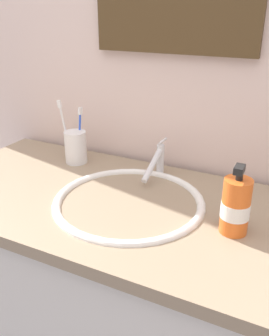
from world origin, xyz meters
The scene contains 8 objects.
tiled_wall_back centered at (0.00, 0.32, 1.20)m, with size 2.43×0.04×2.40m, color beige.
vanity_counter centered at (0.00, 0.00, 0.45)m, with size 1.23×0.56×0.89m.
sink_basin centered at (0.00, 0.00, 0.86)m, with size 0.41×0.41×0.10m.
faucet centered at (0.00, 0.19, 0.94)m, with size 0.02×0.17×0.11m.
toothbrush_cup centered at (-0.29, 0.17, 0.94)m, with size 0.07×0.07×0.11m, color white.
toothbrush_white centered at (-0.33, 0.17, 1.01)m, with size 0.04×0.02×0.20m.
toothbrush_blue centered at (-0.28, 0.19, 1.00)m, with size 0.01×0.03×0.18m.
soap_dispenser centered at (0.28, -0.01, 0.96)m, with size 0.07×0.07×0.17m.
Camera 1 is at (0.41, -0.78, 1.38)m, focal length 39.67 mm.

